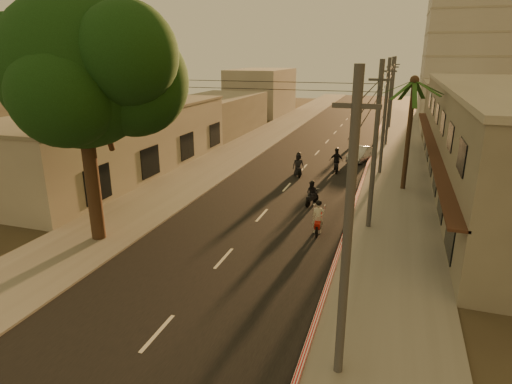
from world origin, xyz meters
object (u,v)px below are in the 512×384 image
(scooter_mid_a, at_px, (312,194))
(scooter_mid_b, at_px, (336,161))
(palm_tree, at_px, (414,87))
(scooter_far_b, at_px, (353,138))
(parked_car, at_px, (360,154))
(broadleaf_tree, at_px, (88,71))
(scooter_far_a, at_px, (298,165))
(scooter_red, at_px, (318,219))

(scooter_mid_a, height_order, scooter_mid_b, scooter_mid_b)
(palm_tree, xyz_separation_m, scooter_far_b, (-5.08, 14.58, -6.31))
(scooter_mid_b, distance_m, parked_car, 4.79)
(broadleaf_tree, xyz_separation_m, scooter_far_a, (6.70, 15.11, -7.60))
(scooter_far_a, relative_size, parked_car, 0.47)
(broadleaf_tree, xyz_separation_m, palm_tree, (14.61, 13.86, -1.33))
(scooter_far_b, bearing_deg, scooter_far_a, -93.53)
(broadleaf_tree, height_order, scooter_mid_a, broadleaf_tree)
(scooter_mid_a, bearing_deg, parked_car, 98.06)
(palm_tree, xyz_separation_m, scooter_red, (-4.35, -9.55, -6.33))
(scooter_red, distance_m, parked_car, 17.59)
(palm_tree, distance_m, scooter_far_a, 10.18)
(palm_tree, height_order, scooter_mid_b, palm_tree)
(palm_tree, bearing_deg, scooter_red, -114.49)
(palm_tree, bearing_deg, parked_car, 115.19)
(palm_tree, height_order, scooter_far_b, palm_tree)
(scooter_far_a, bearing_deg, scooter_far_b, 56.49)
(broadleaf_tree, bearing_deg, palm_tree, 43.48)
(broadleaf_tree, xyz_separation_m, scooter_mid_a, (9.07, 8.63, -7.72))
(parked_car, bearing_deg, scooter_mid_a, -86.55)
(scooter_far_a, bearing_deg, scooter_mid_b, 18.41)
(palm_tree, relative_size, parked_car, 2.01)
(scooter_red, xyz_separation_m, parked_car, (0.57, 17.58, -0.18))
(scooter_mid_b, bearing_deg, scooter_far_b, 78.19)
(palm_tree, relative_size, scooter_mid_a, 4.99)
(scooter_far_b, bearing_deg, broadleaf_tree, -100.04)
(scooter_red, bearing_deg, palm_tree, 60.06)
(palm_tree, distance_m, parked_car, 11.01)
(broadleaf_tree, height_order, scooter_far_a, broadleaf_tree)
(scooter_mid_b, xyz_separation_m, scooter_far_b, (0.18, 11.10, -0.06))
(scooter_far_b, bearing_deg, parked_car, -70.29)
(scooter_red, height_order, scooter_mid_b, scooter_mid_b)
(broadleaf_tree, distance_m, scooter_far_a, 18.19)
(broadleaf_tree, relative_size, scooter_red, 6.34)
(palm_tree, height_order, scooter_far_a, palm_tree)
(scooter_mid_b, height_order, scooter_far_a, scooter_mid_b)
(parked_car, bearing_deg, scooter_far_b, 112.22)
(scooter_red, xyz_separation_m, scooter_far_a, (-3.56, 10.81, 0.05))
(scooter_mid_b, xyz_separation_m, scooter_far_a, (-2.66, -2.22, -0.02))
(scooter_red, distance_m, scooter_far_a, 11.38)
(scooter_mid_a, xyz_separation_m, scooter_far_a, (-2.38, 6.48, 0.12))
(scooter_red, bearing_deg, parked_car, 82.69)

